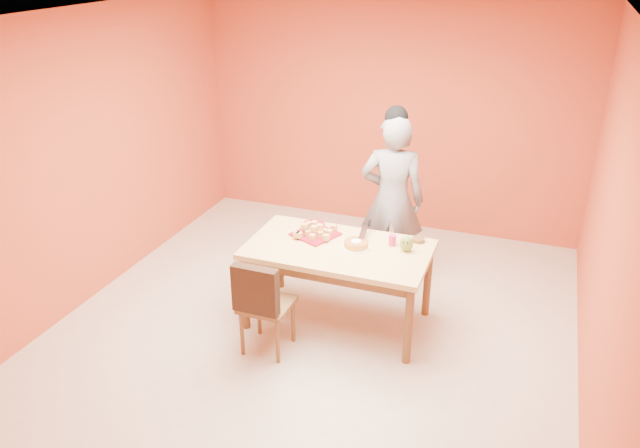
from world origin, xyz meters
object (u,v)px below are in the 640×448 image
(red_dinner_plate, at_px, (313,225))
(sponge_cake, at_px, (356,244))
(dining_table, at_px, (338,257))
(magenta_glass, at_px, (392,240))
(person, at_px, (392,200))
(dining_chair, at_px, (266,303))
(pastry_platter, at_px, (315,234))
(egg_ornament, at_px, (406,244))
(checker_tin, at_px, (418,240))

(red_dinner_plate, bearing_deg, sponge_cake, -30.72)
(dining_table, xyz_separation_m, magenta_glass, (0.43, 0.20, 0.14))
(dining_table, xyz_separation_m, person, (0.24, 0.95, 0.20))
(dining_chair, xyz_separation_m, person, (0.66, 1.57, 0.41))
(pastry_platter, bearing_deg, red_dinner_plate, 115.54)
(person, bearing_deg, dining_table, 66.57)
(red_dinner_plate, bearing_deg, egg_ornament, -13.21)
(dining_table, distance_m, pastry_platter, 0.33)
(egg_ornament, bearing_deg, person, 89.46)
(person, distance_m, egg_ornament, 0.89)
(dining_chair, relative_size, egg_ornament, 6.12)
(red_dinner_plate, bearing_deg, pastry_platter, -64.46)
(pastry_platter, bearing_deg, egg_ornament, -1.60)
(pastry_platter, xyz_separation_m, red_dinner_plate, (-0.09, 0.20, -0.00))
(egg_ornament, bearing_deg, red_dinner_plate, 143.91)
(egg_ornament, distance_m, checker_tin, 0.24)
(dining_chair, distance_m, person, 1.75)
(red_dinner_plate, height_order, magenta_glass, magenta_glass)
(dining_chair, height_order, magenta_glass, dining_chair)
(checker_tin, bearing_deg, egg_ornament, -105.03)
(dining_table, xyz_separation_m, pastry_platter, (-0.27, 0.15, 0.10))
(person, relative_size, sponge_cake, 8.21)
(dining_table, height_order, magenta_glass, magenta_glass)
(sponge_cake, distance_m, egg_ornament, 0.44)
(dining_table, relative_size, magenta_glass, 16.89)
(pastry_platter, bearing_deg, checker_tin, 12.27)
(sponge_cake, height_order, magenta_glass, magenta_glass)
(dining_chair, xyz_separation_m, sponge_cake, (0.57, 0.67, 0.34))
(pastry_platter, relative_size, sponge_cake, 1.65)
(dining_chair, relative_size, person, 0.51)
(dining_table, relative_size, checker_tin, 14.09)
(dining_chair, distance_m, red_dinner_plate, 1.02)
(dining_chair, height_order, sponge_cake, dining_chair)
(dining_table, distance_m, person, 1.00)
(egg_ornament, xyz_separation_m, magenta_glass, (-0.14, 0.07, -0.02))
(red_dinner_plate, relative_size, egg_ornament, 1.52)
(dining_table, bearing_deg, red_dinner_plate, 136.38)
(red_dinner_plate, relative_size, checker_tin, 1.93)
(dining_chair, height_order, person, person)
(dining_table, xyz_separation_m, checker_tin, (0.63, 0.35, 0.11))
(dining_chair, distance_m, pastry_platter, 0.85)
(dining_table, height_order, person, person)
(sponge_cake, bearing_deg, person, 84.45)
(pastry_platter, relative_size, checker_tin, 3.07)
(egg_ornament, relative_size, checker_tin, 1.27)
(red_dinner_plate, xyz_separation_m, magenta_glass, (0.80, -0.15, 0.04))
(checker_tin, bearing_deg, dining_table, -151.09)
(dining_chair, distance_m, sponge_cake, 0.94)
(sponge_cake, height_order, checker_tin, sponge_cake)
(person, xyz_separation_m, sponge_cake, (-0.09, -0.91, -0.07))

